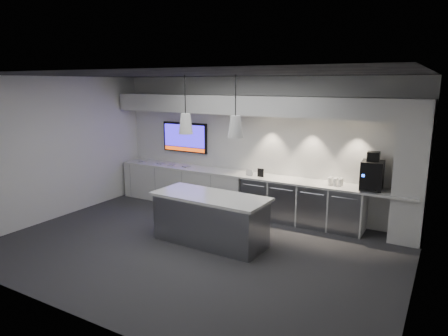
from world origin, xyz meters
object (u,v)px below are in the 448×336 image
Objects in this scene: wall_tv at (185,137)px; island at (210,219)px; coffee_machine at (372,174)px; bin at (168,219)px.

wall_tv is 3.11m from island.
coffee_machine is at bearing -3.18° from wall_tv.
bin is 0.61× the size of coffee_machine.
island is at bearing -7.94° from bin.
bin is 4.02m from coffee_machine.
island is at bearing -46.01° from wall_tv.
wall_tv reaches higher than bin.
coffee_machine is (4.44, -0.25, -0.37)m from wall_tv.
bin is (-1.09, 0.15, -0.24)m from island.
coffee_machine is at bearing 25.71° from bin.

